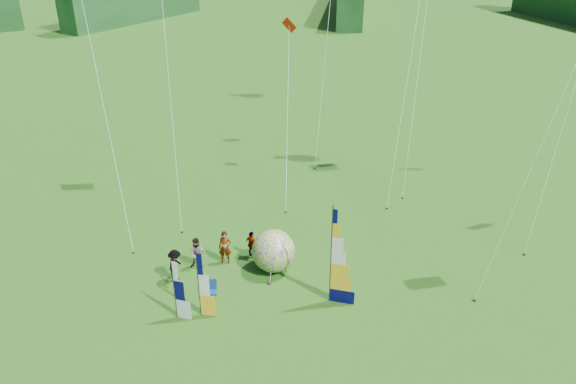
# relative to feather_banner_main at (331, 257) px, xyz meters

# --- Properties ---
(ground) EXTENTS (220.00, 220.00, 0.00)m
(ground) POSITION_rel_feather_banner_main_xyz_m (-1.10, -3.39, -2.55)
(ground) COLOR #235515
(ground) RESTS_ON ground
(treeline_ring) EXTENTS (210.00, 210.00, 8.00)m
(treeline_ring) POSITION_rel_feather_banner_main_xyz_m (-1.10, -3.39, 1.45)
(treeline_ring) COLOR #235B29
(treeline_ring) RESTS_ON ground
(feather_banner_main) EXTENTS (1.38, 0.28, 5.10)m
(feather_banner_main) POSITION_rel_feather_banner_main_xyz_m (0.00, 0.00, 0.00)
(feather_banner_main) COLOR #050543
(feather_banner_main) RESTS_ON ground
(side_banner_left) EXTENTS (0.96, 0.15, 3.44)m
(side_banner_left) POSITION_rel_feather_banner_main_xyz_m (-5.90, -1.83, -0.83)
(side_banner_left) COLOR yellow
(side_banner_left) RESTS_ON ground
(side_banner_far) EXTENTS (0.94, 0.26, 3.14)m
(side_banner_far) POSITION_rel_feather_banner_main_xyz_m (-6.96, -2.13, -0.98)
(side_banner_far) COLOR white
(side_banner_far) RESTS_ON ground
(bol_inflatable) EXTENTS (2.28, 2.28, 2.27)m
(bol_inflatable) POSITION_rel_feather_banner_main_xyz_m (-3.09, 2.30, -1.42)
(bol_inflatable) COLOR #153899
(bol_inflatable) RESTS_ON ground
(spectator_a) EXTENTS (0.74, 0.53, 1.89)m
(spectator_a) POSITION_rel_feather_banner_main_xyz_m (-5.74, 2.58, -1.61)
(spectator_a) COLOR #66594C
(spectator_a) RESTS_ON ground
(spectator_b) EXTENTS (0.90, 0.52, 1.75)m
(spectator_b) POSITION_rel_feather_banner_main_xyz_m (-7.07, 1.95, -1.67)
(spectator_b) COLOR #66594C
(spectator_b) RESTS_ON ground
(spectator_c) EXTENTS (0.50, 1.19, 1.80)m
(spectator_c) POSITION_rel_feather_banner_main_xyz_m (-7.86, 0.66, -1.65)
(spectator_c) COLOR #66594C
(spectator_c) RESTS_ON ground
(spectator_d) EXTENTS (0.94, 0.87, 1.56)m
(spectator_d) POSITION_rel_feather_banner_main_xyz_m (-4.44, 3.31, -1.77)
(spectator_d) COLOR #66594C
(spectator_d) RESTS_ON ground
(camp_chair) EXTENTS (0.65, 0.65, 0.98)m
(camp_chair) POSITION_rel_feather_banner_main_xyz_m (-5.71, -0.59, -2.06)
(camp_chair) COLOR navy
(camp_chair) RESTS_ON ground
(kite_whale) EXTENTS (6.45, 13.80, 22.24)m
(kite_whale) POSITION_rel_feather_banner_main_xyz_m (4.82, 16.36, 8.57)
(kite_whale) COLOR black
(kite_whale) RESTS_ON ground
(kite_rainbow_delta) EXTENTS (9.15, 13.50, 16.99)m
(kite_rainbow_delta) POSITION_rel_feather_banner_main_xyz_m (-10.32, 9.31, 5.94)
(kite_rainbow_delta) COLOR #DB0700
(kite_rainbow_delta) RESTS_ON ground
(kite_parafoil) EXTENTS (10.73, 10.51, 20.48)m
(kite_parafoil) POSITION_rel_feather_banner_main_xyz_m (9.75, 3.48, 7.69)
(kite_parafoil) COLOR red
(kite_parafoil) RESTS_ON ground
(small_kite_red) EXTENTS (6.75, 11.16, 10.75)m
(small_kite_red) POSITION_rel_feather_banner_main_xyz_m (-3.72, 12.89, 2.83)
(small_kite_red) COLOR red
(small_kite_red) RESTS_ON ground
(small_kite_orange) EXTENTS (5.72, 12.12, 15.93)m
(small_kite_orange) POSITION_rel_feather_banner_main_xyz_m (3.94, 14.40, 5.41)
(small_kite_orange) COLOR #FF982F
(small_kite_orange) RESTS_ON ground
(small_kite_yellow) EXTENTS (7.57, 9.35, 12.26)m
(small_kite_yellow) POSITION_rel_feather_banner_main_xyz_m (11.71, 7.96, 3.58)
(small_kite_yellow) COLOR #D5A303
(small_kite_yellow) RESTS_ON ground
(small_kite_pink) EXTENTS (7.09, 9.45, 17.68)m
(small_kite_pink) POSITION_rel_feather_banner_main_xyz_m (-13.13, 6.16, 6.29)
(small_kite_pink) COLOR #E8446E
(small_kite_pink) RESTS_ON ground
(small_kite_green) EXTENTS (6.18, 12.04, 20.53)m
(small_kite_green) POSITION_rel_feather_banner_main_xyz_m (-1.63, 19.64, 7.71)
(small_kite_green) COLOR green
(small_kite_green) RESTS_ON ground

